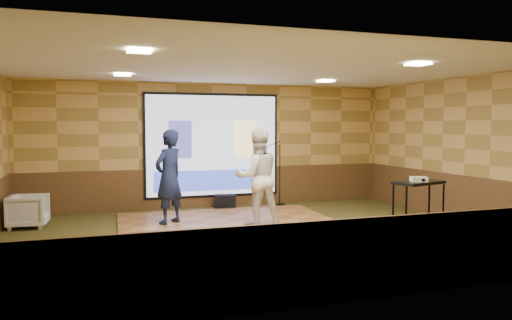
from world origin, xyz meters
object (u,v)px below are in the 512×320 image
object	(u,v)px
dance_floor	(229,223)
projector	(419,179)
projector_screen	(213,146)
mic_stand	(278,185)
av_table	(418,197)
duffel_bag	(225,201)
player_right	(257,177)
banquet_chair	(28,211)
player_left	(169,177)

from	to	relation	value
dance_floor	projector	world-z (taller)	projector
projector_screen	mic_stand	distance (m)	1.88
av_table	duffel_bag	distance (m)	4.76
projector_screen	player_right	bearing A→B (deg)	-84.24
banquet_chair	duffel_bag	world-z (taller)	banquet_chair
mic_stand	projector_screen	bearing A→B (deg)	149.02
dance_floor	duffel_bag	bearing A→B (deg)	76.94
player_left	mic_stand	xyz separation A→B (m)	(2.94, 1.61, -0.47)
av_table	dance_floor	bearing A→B (deg)	144.49
dance_floor	av_table	bearing A→B (deg)	-35.51
dance_floor	projector	size ratio (longest dim) A/B	15.86
av_table	duffel_bag	xyz separation A→B (m)	(-2.53, 4.00, -0.53)
projector_screen	projector	world-z (taller)	projector_screen
projector	duffel_bag	size ratio (longest dim) A/B	0.54
player_left	av_table	xyz separation A→B (m)	(4.13, -2.36, -0.28)
player_right	av_table	world-z (taller)	player_right
av_table	mic_stand	size ratio (longest dim) A/B	0.60
dance_floor	av_table	xyz separation A→B (m)	(2.96, -2.11, 0.67)
player_left	av_table	distance (m)	4.76
dance_floor	projector_screen	bearing A→B (deg)	84.63
projector_screen	av_table	bearing A→B (deg)	-57.08
player_right	banquet_chair	size ratio (longest dim) A/B	2.65
dance_floor	player_left	xyz separation A→B (m)	(-1.16, 0.25, 0.95)
dance_floor	banquet_chair	distance (m)	3.91
player_left	banquet_chair	bearing A→B (deg)	-50.84
duffel_bag	player_left	bearing A→B (deg)	-134.36
projector_screen	player_left	xyz separation A→B (m)	(-1.37, -1.90, -0.51)
dance_floor	mic_stand	bearing A→B (deg)	46.27
dance_floor	projector	distance (m)	3.78
dance_floor	player_right	world-z (taller)	player_right
duffel_bag	dance_floor	bearing A→B (deg)	-103.06
player_left	banquet_chair	size ratio (longest dim) A/B	2.63
projector_screen	mic_stand	world-z (taller)	projector_screen
projector_screen	av_table	world-z (taller)	projector_screen
projector_screen	dance_floor	distance (m)	2.61
projector	duffel_bag	distance (m)	4.85
dance_floor	duffel_bag	world-z (taller)	duffel_bag
player_right	dance_floor	bearing A→B (deg)	-42.91
dance_floor	banquet_chair	world-z (taller)	banquet_chair
projector_screen	player_right	size ratio (longest dim) A/B	1.76
projector_screen	projector	distance (m)	5.14
player_right	projector	size ratio (longest dim) A/B	6.88
projector_screen	banquet_chair	world-z (taller)	projector_screen
av_table	projector	size ratio (longest dim) A/B	3.58
player_left	banquet_chair	xyz separation A→B (m)	(-2.63, 0.61, -0.64)
player_left	player_right	bearing A→B (deg)	119.23
projector	mic_stand	world-z (taller)	mic_stand
dance_floor	player_right	size ratio (longest dim) A/B	2.31
player_right	av_table	size ratio (longest dim) A/B	1.92
player_right	projector_screen	bearing A→B (deg)	-83.72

